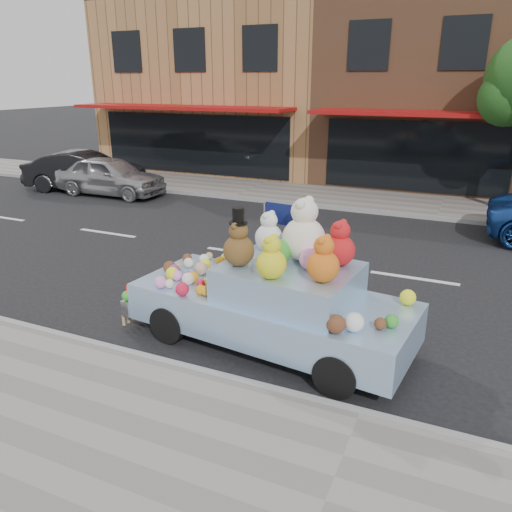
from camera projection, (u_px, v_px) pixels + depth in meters
The scene contains 10 objects.
ground at pixel (414, 278), 10.40m from camera, with size 120.00×120.00×0.00m, color black.
near_sidewalk at pixel (325, 505), 4.78m from camera, with size 60.00×3.00×0.12m, color gray.
far_sidewalk at pixel (441, 207), 15.98m from camera, with size 60.00×3.00×0.12m, color gray.
near_kerb at pixel (360, 414), 6.07m from camera, with size 60.00×0.12×0.13m, color gray.
far_kerb at pixel (437, 218), 14.68m from camera, with size 60.00×0.12×0.13m, color gray.
storefront_left at pixel (235, 86), 23.32m from camera, with size 10.00×9.80×7.30m.
storefront_mid at pixel (464, 87), 19.50m from camera, with size 10.00×9.80×7.30m.
car_silver at pixel (110, 176), 17.73m from camera, with size 1.63×4.06×1.38m, color #A4A4A9.
car_dark at pixel (85, 171), 18.45m from camera, with size 1.52×4.35×1.43m, color black.
art_car at pixel (273, 296), 7.58m from camera, with size 4.65×2.25×2.30m.
Camera 1 is at (0.90, -10.16, 3.91)m, focal length 35.00 mm.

